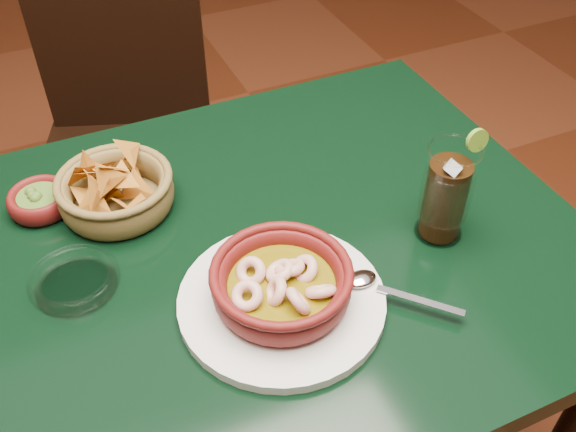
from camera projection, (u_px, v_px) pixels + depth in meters
name	position (u px, v px, depth m)	size (l,w,h in m)	color
dining_table	(203.00, 306.00, 1.02)	(1.20, 0.80, 0.75)	black
dining_chair	(127.00, 138.00, 1.60)	(0.55, 0.55, 0.93)	black
shrimp_plate	(282.00, 288.00, 0.87)	(0.36, 0.29, 0.08)	silver
chip_basket	(115.00, 191.00, 1.02)	(0.22, 0.22, 0.13)	brown
guacamole_ramekin	(40.00, 200.00, 1.03)	(0.12, 0.12, 0.04)	#540F0E
cola_drink	(446.00, 194.00, 0.95)	(0.16, 0.16, 0.18)	white
glass_ashtray	(75.00, 281.00, 0.91)	(0.14, 0.14, 0.03)	white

